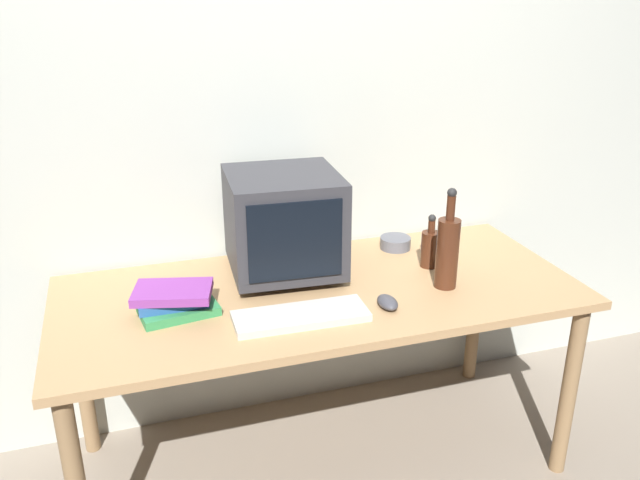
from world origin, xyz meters
The scene contains 10 objects.
ground_plane centered at (0.00, 0.00, 0.00)m, with size 6.00×6.00×0.00m, color gray.
back_wall centered at (0.00, 0.44, 1.25)m, with size 4.00×0.08×2.50m, color beige.
desk centered at (0.00, 0.00, 0.64)m, with size 1.77×0.77×0.72m.
crt_monitor centered at (-0.08, 0.16, 0.91)m, with size 0.40×0.41×0.37m.
keyboard centered at (-0.12, -0.19, 0.73)m, with size 0.42×0.15×0.02m, color beige.
computer_mouse centered at (0.17, -0.20, 0.74)m, with size 0.06×0.10×0.04m, color #3F3F47.
bottle_tall centered at (0.42, -0.11, 0.85)m, with size 0.08×0.08×0.35m.
bottle_short centered at (0.44, 0.06, 0.80)m, with size 0.07×0.07×0.20m.
book_stack centered at (-0.49, -0.03, 0.76)m, with size 0.28×0.21×0.09m.
cd_spindle centered at (0.39, 0.25, 0.74)m, with size 0.12×0.12×0.04m, color #595B66.
Camera 1 is at (-0.61, -1.92, 1.71)m, focal length 36.77 mm.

